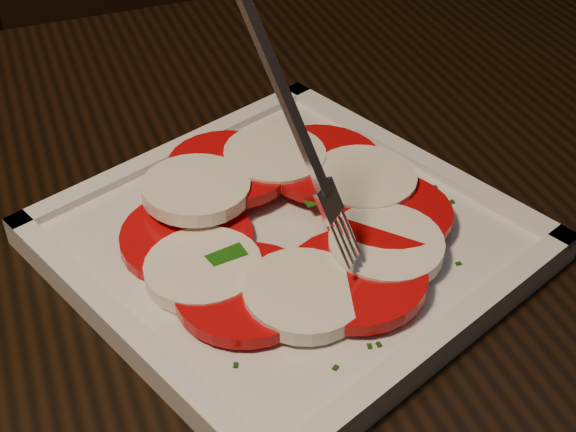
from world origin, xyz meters
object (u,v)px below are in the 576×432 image
Objects in this scene: chair at (172,70)px; plate at (288,243)px; fork at (284,129)px; table at (209,367)px.

plate is at bearing -101.61° from chair.
chair is 0.77m from fork.
table is 4.53× the size of plate.
table is 0.68m from chair.
fork is (0.05, -0.04, 0.22)m from table.
fork is at bearing -102.43° from chair.
table is 0.22m from fork.
chair is 3.50× the size of plate.
chair is at bearing 78.41° from table.
plate reaches higher than table.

